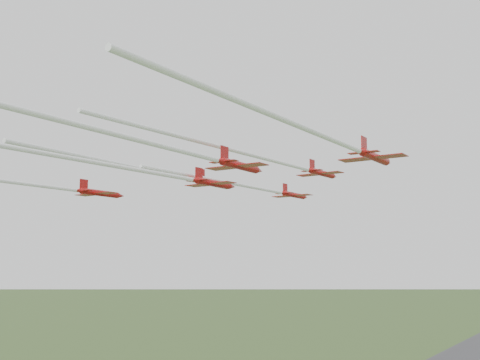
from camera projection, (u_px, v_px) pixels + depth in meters
The scene contains 7 objects.
jet_lead at pixel (263, 189), 108.21m from camera, with size 8.03×47.69×2.38m.
jet_row2_left at pixel (176, 176), 104.33m from camera, with size 9.67×53.39×2.91m.
jet_row2_right at pixel (275, 161), 89.80m from camera, with size 8.09×56.74×2.38m.
jet_row3_left at pixel (47, 186), 99.16m from camera, with size 8.92×50.66×2.64m.
jet_row3_mid at pixel (123, 167), 78.06m from camera, with size 9.13×67.84×2.51m.
jet_row3_right at pixel (334, 140), 67.05m from camera, with size 8.64×53.05×2.58m.
jet_row4_right at pixel (158, 145), 62.13m from camera, with size 8.06×58.87×2.41m.
Camera 1 is at (49.53, -86.37, 38.36)m, focal length 45.00 mm.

